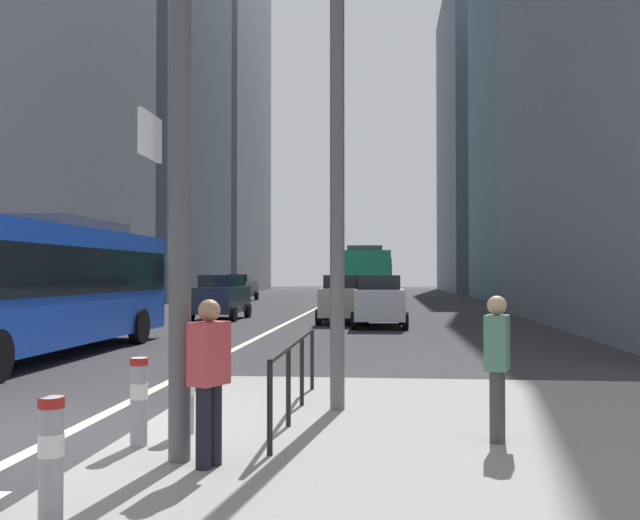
{
  "coord_description": "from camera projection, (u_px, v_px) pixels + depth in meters",
  "views": [
    {
      "loc": [
        3.98,
        -8.62,
        2.01
      ],
      "look_at": [
        -0.05,
        34.58,
        2.83
      ],
      "focal_mm": 39.75,
      "sensor_mm": 36.0,
      "label": 1
    }
  ],
  "objects": [
    {
      "name": "car_receding_near",
      "position": [
        379.0,
        300.0,
        26.61
      ],
      "size": [
        2.11,
        4.39,
        1.94
      ],
      "color": "silver",
      "rests_on": "ground"
    },
    {
      "name": "city_bus_red_distant",
      "position": [
        374.0,
        276.0,
        54.99
      ],
      "size": [
        2.84,
        10.84,
        3.4
      ],
      "color": "#198456",
      "rests_on": "ground"
    },
    {
      "name": "office_tower_right_far",
      "position": [
        503.0,
        140.0,
        78.81
      ],
      "size": [
        12.89,
        25.43,
        33.84
      ],
      "primitive_type": "cube",
      "color": "slate",
      "rests_on": "ground"
    },
    {
      "name": "bollard_right",
      "position": [
        139.0,
        397.0,
        7.63
      ],
      "size": [
        0.2,
        0.2,
        0.95
      ],
      "color": "#99999E",
      "rests_on": "median_island"
    },
    {
      "name": "median_island",
      "position": [
        532.0,
        458.0,
        7.41
      ],
      "size": [
        9.0,
        10.0,
        0.15
      ],
      "primitive_type": "cube",
      "color": "gray",
      "rests_on": "ground"
    },
    {
      "name": "car_oncoming_mid",
      "position": [
        221.0,
        297.0,
        30.86
      ],
      "size": [
        2.12,
        4.14,
        1.94
      ],
      "color": "#232838",
      "rests_on": "ground"
    },
    {
      "name": "ground_plane",
      "position": [
        288.0,
        323.0,
        28.82
      ],
      "size": [
        160.0,
        160.0,
        0.0
      ],
      "primitive_type": "plane",
      "color": "#303033"
    },
    {
      "name": "car_receding_far",
      "position": [
        344.0,
        298.0,
        28.8
      ],
      "size": [
        2.04,
        4.52,
        1.94
      ],
      "color": "#B2A899",
      "rests_on": "ground"
    },
    {
      "name": "car_oncoming_far",
      "position": [
        240.0,
        287.0,
        51.6
      ],
      "size": [
        2.13,
        4.43,
        1.94
      ],
      "color": "black",
      "rests_on": "ground"
    },
    {
      "name": "pedestrian_walking",
      "position": [
        209.0,
        374.0,
        6.8
      ],
      "size": [
        0.38,
        0.45,
        1.61
      ],
      "color": "black",
      "rests_on": "median_island"
    },
    {
      "name": "office_tower_left_mid",
      "position": [
        134.0,
        98.0,
        56.42
      ],
      "size": [
        11.5,
        19.13,
        32.09
      ],
      "primitive_type": "cube",
      "color": "slate",
      "rests_on": "ground"
    },
    {
      "name": "bollard_back",
      "position": [
        186.0,
        394.0,
        8.2
      ],
      "size": [
        0.2,
        0.2,
        0.82
      ],
      "color": "#99999E",
      "rests_on": "median_island"
    },
    {
      "name": "traffic_signal_gantry",
      "position": [
        8.0,
        71.0,
        7.24
      ],
      "size": [
        5.51,
        0.65,
        6.0
      ],
      "color": "#515156",
      "rests_on": "median_island"
    },
    {
      "name": "street_lamp_post",
      "position": [
        337.0,
        36.0,
        9.75
      ],
      "size": [
        5.5,
        0.32,
        8.0
      ],
      "color": "#56565B",
      "rests_on": "median_island"
    },
    {
      "name": "lane_centre_line",
      "position": [
        313.0,
        310.0,
        38.78
      ],
      "size": [
        0.2,
        80.0,
        0.01
      ],
      "primitive_type": "cube",
      "color": "beige",
      "rests_on": "ground"
    },
    {
      "name": "city_bus_red_receding",
      "position": [
        366.0,
        277.0,
        38.56
      ],
      "size": [
        2.84,
        10.9,
        3.4
      ],
      "color": "#198456",
      "rests_on": "ground"
    },
    {
      "name": "pedestrian_waiting",
      "position": [
        497.0,
        361.0,
        7.83
      ],
      "size": [
        0.34,
        0.43,
        1.61
      ],
      "color": "#423D38",
      "rests_on": "median_island"
    },
    {
      "name": "pedestrian_railing",
      "position": [
        296.0,
        360.0,
        9.28
      ],
      "size": [
        0.06,
        4.2,
        0.98
      ],
      "color": "black",
      "rests_on": "median_island"
    },
    {
      "name": "office_tower_right_mid",
      "position": [
        564.0,
        40.0,
        51.71
      ],
      "size": [
        11.91,
        17.3,
        38.2
      ],
      "primitive_type": "cube",
      "color": "slate",
      "rests_on": "ground"
    },
    {
      "name": "bollard_left",
      "position": [
        51.0,
        453.0,
        5.26
      ],
      "size": [
        0.2,
        0.2,
        0.94
      ],
      "color": "#99999E",
      "rests_on": "median_island"
    },
    {
      "name": "city_bus_blue_oncoming",
      "position": [
        34.0,
        281.0,
        16.64
      ],
      "size": [
        2.8,
        11.55,
        3.4
      ],
      "color": "blue",
      "rests_on": "ground"
    },
    {
      "name": "office_tower_left_far",
      "position": [
        209.0,
        65.0,
        80.4
      ],
      "size": [
        10.88,
        20.52,
        51.34
      ],
      "primitive_type": "cube",
      "color": "gray",
      "rests_on": "ground"
    }
  ]
}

